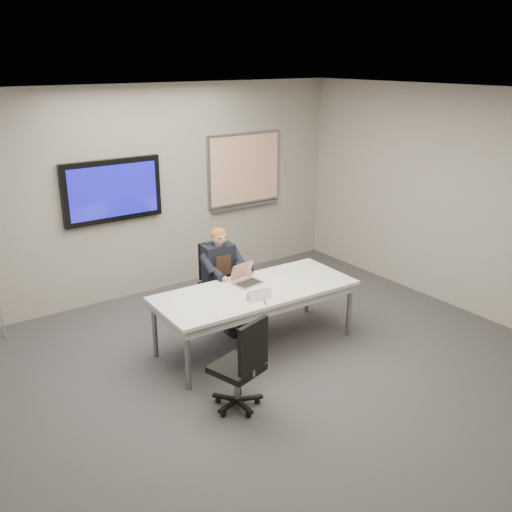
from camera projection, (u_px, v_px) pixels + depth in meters
floor at (284, 383)px, 5.75m from camera, size 6.00×6.00×0.02m
ceiling at (290, 96)px, 4.82m from camera, size 6.00×6.00×0.02m
wall_back at (147, 192)px, 7.60m from camera, size 6.00×0.02×2.80m
wall_right at (480, 206)px, 6.93m from camera, size 0.02×6.00×2.80m
conference_table at (255, 296)px, 6.31m from camera, size 2.28×1.01×0.69m
tv_display at (113, 191)px, 7.25m from camera, size 1.30×0.09×0.80m
whiteboard at (245, 170)px, 8.38m from camera, size 1.25×0.08×1.10m
office_chair_far at (217, 296)px, 7.09m from camera, size 0.57×0.57×0.95m
office_chair_near at (240, 381)px, 5.25m from camera, size 0.55×0.55×0.94m
seated_person at (226, 288)px, 6.85m from camera, size 0.39×0.67×1.20m
laptop at (246, 278)px, 6.44m from camera, size 0.34×0.34×0.22m
name_tent at (259, 294)px, 6.00m from camera, size 0.27×0.10×0.10m
pen at (265, 302)px, 5.94m from camera, size 0.07×0.14×0.01m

